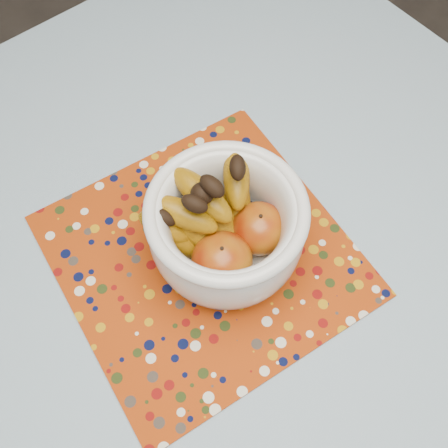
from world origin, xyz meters
The scene contains 4 objects.
table centered at (0.00, 0.00, 0.67)m, with size 1.20×1.20×0.75m.
tablecloth centered at (0.00, 0.00, 0.76)m, with size 1.32×1.32×0.01m, color slate.
placemat centered at (0.04, 0.09, 0.76)m, with size 0.39×0.39×0.00m, color #932F08.
fruit_bowl centered at (0.07, 0.08, 0.84)m, with size 0.25×0.21×0.17m.
Camera 1 is at (-0.13, -0.18, 1.46)m, focal length 42.00 mm.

